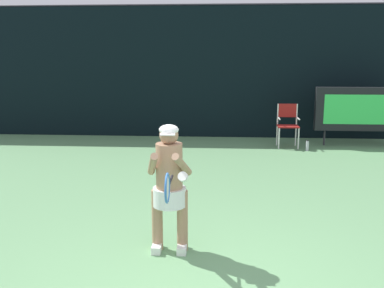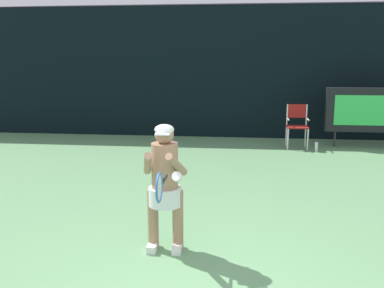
{
  "view_description": "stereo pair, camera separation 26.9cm",
  "coord_description": "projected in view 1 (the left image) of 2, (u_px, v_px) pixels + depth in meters",
  "views": [
    {
      "loc": [
        0.12,
        -3.67,
        2.29
      ],
      "look_at": [
        -0.28,
        2.33,
        1.05
      ],
      "focal_mm": 40.36,
      "sensor_mm": 36.0,
      "label": 1
    },
    {
      "loc": [
        0.39,
        -3.64,
        2.29
      ],
      "look_at": [
        -0.28,
        2.33,
        1.05
      ],
      "focal_mm": 40.36,
      "sensor_mm": 36.0,
      "label": 2
    }
  ],
  "objects": [
    {
      "name": "tennis_player",
      "position": [
        169.0,
        183.0,
        5.01
      ],
      "size": [
        0.53,
        0.6,
        1.52
      ],
      "color": "white",
      "rests_on": "ground"
    },
    {
      "name": "water_bottle",
      "position": [
        307.0,
        146.0,
        10.51
      ],
      "size": [
        0.07,
        0.07,
        0.27
      ],
      "color": "silver",
      "rests_on": "ground"
    },
    {
      "name": "tennis_racket",
      "position": [
        168.0,
        187.0,
        4.36
      ],
      "size": [
        0.03,
        0.6,
        0.31
      ],
      "rotation": [
        0.0,
        0.0,
        0.11
      ],
      "color": "black"
    },
    {
      "name": "umpire_chair",
      "position": [
        288.0,
        123.0,
        10.89
      ],
      "size": [
        0.52,
        0.44,
        1.08
      ],
      "color": "white",
      "rests_on": "ground"
    },
    {
      "name": "scoreboard",
      "position": [
        359.0,
        109.0,
        10.91
      ],
      "size": [
        2.2,
        0.21,
        1.5
      ],
      "color": "black",
      "rests_on": "ground"
    },
    {
      "name": "backdrop_screen",
      "position": [
        217.0,
        73.0,
        11.99
      ],
      "size": [
        18.0,
        0.12,
        3.66
      ],
      "color": "black",
      "rests_on": "ground"
    }
  ]
}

